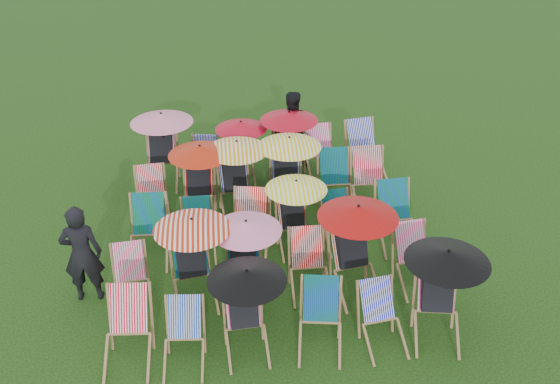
{
  "coord_description": "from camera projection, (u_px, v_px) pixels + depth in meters",
  "views": [
    {
      "loc": [
        -0.68,
        -8.23,
        6.03
      ],
      "look_at": [
        0.18,
        0.31,
        0.9
      ],
      "focal_mm": 40.0,
      "sensor_mm": 36.0,
      "label": 1
    }
  ],
  "objects": [
    {
      "name": "deckchair_27",
      "position": [
        286.0,
        144.0,
        11.95
      ],
      "size": [
        1.1,
        1.17,
        1.31
      ],
      "rotation": [
        0.0,
        0.0,
        -0.17
      ],
      "color": "olive",
      "rests_on": "ground"
    },
    {
      "name": "deckchair_3",
      "position": [
        321.0,
        321.0,
        8.09
      ],
      "size": [
        0.71,
        0.89,
        0.88
      ],
      "rotation": [
        0.0,
        0.0,
        -0.16
      ],
      "color": "olive",
      "rests_on": "ground"
    },
    {
      "name": "deckchair_5",
      "position": [
        440.0,
        293.0,
        8.17
      ],
      "size": [
        1.11,
        1.18,
        1.32
      ],
      "rotation": [
        0.0,
        0.0,
        -0.16
      ],
      "color": "olive",
      "rests_on": "ground"
    },
    {
      "name": "person_left",
      "position": [
        82.0,
        254.0,
        8.77
      ],
      "size": [
        0.58,
        0.4,
        1.56
      ],
      "primitive_type": "imported",
      "rotation": [
        0.0,
        0.0,
        3.18
      ],
      "color": "black",
      "rests_on": "ground"
    },
    {
      "name": "deckchair_18",
      "position": [
        152.0,
        196.0,
        10.78
      ],
      "size": [
        0.66,
        0.86,
        0.87
      ],
      "rotation": [
        0.0,
        0.0,
        0.11
      ],
      "color": "olive",
      "rests_on": "ground"
    },
    {
      "name": "deckchair_19",
      "position": [
        199.0,
        180.0,
        10.76
      ],
      "size": [
        1.09,
        1.14,
        1.3
      ],
      "rotation": [
        0.0,
        0.0,
        -0.05
      ],
      "color": "olive",
      "rests_on": "ground"
    },
    {
      "name": "deckchair_25",
      "position": [
        202.0,
        163.0,
        11.84
      ],
      "size": [
        0.71,
        0.88,
        0.85
      ],
      "rotation": [
        0.0,
        0.0,
        -0.21
      ],
      "color": "olive",
      "rests_on": "ground"
    },
    {
      "name": "deckchair_12",
      "position": [
        148.0,
        233.0,
        9.75
      ],
      "size": [
        0.65,
        0.9,
        0.96
      ],
      "rotation": [
        0.0,
        0.0,
        -0.02
      ],
      "color": "olive",
      "rests_on": "ground"
    },
    {
      "name": "deckchair_6",
      "position": [
        131.0,
        279.0,
        8.87
      ],
      "size": [
        0.62,
        0.81,
        0.82
      ],
      "rotation": [
        0.0,
        0.0,
        0.12
      ],
      "color": "olive",
      "rests_on": "ground"
    },
    {
      "name": "deckchair_10",
      "position": [
        356.0,
        249.0,
        8.97
      ],
      "size": [
        1.16,
        1.26,
        1.38
      ],
      "rotation": [
        0.0,
        0.0,
        0.2
      ],
      "color": "olive",
      "rests_on": "ground"
    },
    {
      "name": "deckchair_9",
      "position": [
        309.0,
        266.0,
        9.08
      ],
      "size": [
        0.6,
        0.83,
        0.89
      ],
      "rotation": [
        0.0,
        0.0,
        0.01
      ],
      "color": "olive",
      "rests_on": "ground"
    },
    {
      "name": "deckchair_23",
      "position": [
        370.0,
        182.0,
        11.09
      ],
      "size": [
        0.66,
        0.92,
        1.0
      ],
      "rotation": [
        0.0,
        0.0,
        -0.0
      ],
      "color": "olive",
      "rests_on": "ground"
    },
    {
      "name": "deckchair_4",
      "position": [
        383.0,
        320.0,
        8.15
      ],
      "size": [
        0.66,
        0.83,
        0.83
      ],
      "rotation": [
        0.0,
        0.0,
        0.16
      ],
      "color": "olive",
      "rests_on": "ground"
    },
    {
      "name": "deckchair_16",
      "position": [
        339.0,
        222.0,
        10.13
      ],
      "size": [
        0.65,
        0.83,
        0.83
      ],
      "rotation": [
        0.0,
        0.0,
        0.15
      ],
      "color": "olive",
      "rests_on": "ground"
    },
    {
      "name": "deckchair_20",
      "position": [
        236.0,
        176.0,
        10.87
      ],
      "size": [
        1.1,
        1.18,
        1.31
      ],
      "rotation": [
        0.0,
        0.0,
        0.12
      ],
      "color": "olive",
      "rests_on": "ground"
    },
    {
      "name": "deckchair_21",
      "position": [
        287.0,
        172.0,
        10.97
      ],
      "size": [
        1.12,
        1.18,
        1.33
      ],
      "rotation": [
        0.0,
        0.0,
        -0.11
      ],
      "color": "olive",
      "rests_on": "ground"
    },
    {
      "name": "deckchair_26",
      "position": [
        240.0,
        150.0,
        11.89
      ],
      "size": [
        0.98,
        1.04,
        1.17
      ],
      "rotation": [
        0.0,
        0.0,
        0.08
      ],
      "color": "olive",
      "rests_on": "ground"
    },
    {
      "name": "deckchair_2",
      "position": [
        246.0,
        310.0,
        7.97
      ],
      "size": [
        1.02,
        1.08,
        1.21
      ],
      "rotation": [
        0.0,
        0.0,
        0.08
      ],
      "color": "olive",
      "rests_on": "ground"
    },
    {
      "name": "deckchair_28",
      "position": [
        322.0,
        154.0,
        12.06
      ],
      "size": [
        0.72,
        0.93,
        0.94
      ],
      "rotation": [
        0.0,
        0.0,
        0.12
      ],
      "color": "olive",
      "rests_on": "ground"
    },
    {
      "name": "ground",
      "position": [
        271.0,
        249.0,
        10.18
      ],
      "size": [
        100.0,
        100.0,
        0.0
      ],
      "primitive_type": "plane",
      "color": "black",
      "rests_on": "ground"
    },
    {
      "name": "deckchair_7",
      "position": [
        193.0,
        259.0,
        8.82
      ],
      "size": [
        1.09,
        1.19,
        1.3
      ],
      "rotation": [
        0.0,
        0.0,
        0.17
      ],
      "color": "olive",
      "rests_on": "ground"
    },
    {
      "name": "deckchair_13",
      "position": [
        198.0,
        231.0,
        9.91
      ],
      "size": [
        0.58,
        0.79,
        0.84
      ],
      "rotation": [
        0.0,
        0.0,
        0.03
      ],
      "color": "olive",
      "rests_on": "ground"
    },
    {
      "name": "person_rear",
      "position": [
        291.0,
        129.0,
        12.29
      ],
      "size": [
        0.83,
        0.69,
        1.58
      ],
      "primitive_type": "imported",
      "rotation": [
        0.0,
        0.0,
        3.26
      ],
      "color": "black",
      "rests_on": "ground"
    },
    {
      "name": "deckchair_17",
      "position": [
        397.0,
        218.0,
        10.1
      ],
      "size": [
        0.7,
        0.94,
        0.98
      ],
      "rotation": [
        0.0,
        0.0,
        0.06
      ],
      "color": "olive",
      "rests_on": "ground"
    },
    {
      "name": "deckchair_0",
      "position": [
        127.0,
        332.0,
        7.88
      ],
      "size": [
        0.67,
        0.89,
        0.93
      ],
      "rotation": [
        0.0,
        0.0,
        -0.06
      ],
      "color": "olive",
      "rests_on": "ground"
    },
    {
      "name": "deckchair_15",
      "position": [
        295.0,
        214.0,
        9.96
      ],
      "size": [
        0.99,
        1.05,
        1.18
      ],
      "rotation": [
        0.0,
        0.0,
        0.09
      ],
      "color": "olive",
      "rests_on": "ground"
    },
    {
      "name": "deckchair_29",
      "position": [
        366.0,
        151.0,
        12.13
      ],
      "size": [
        0.81,
        1.02,
        1.0
      ],
      "rotation": [
        0.0,
        0.0,
        0.18
      ],
      "color": "olive",
      "rests_on": "ground"
    },
    {
      "name": "deckchair_1",
      "position": [
        184.0,
        338.0,
        7.87
      ],
      "size": [
        0.59,
        0.79,
        0.81
      ],
      "rotation": [
        0.0,
        0.0,
        -0.07
      ],
      "color": "olive",
      "rests_on": "ground"
    },
    {
      "name": "deckchair_24",
      "position": [
        161.0,
        148.0,
        11.73
      ],
      "size": [
        1.17,
        1.22,
        1.38
      ],
      "rotation": [
        0.0,
        0.0,
        -0.04
      ],
      "color": "olive",
      "rests_on": "ground"
    },
    {
      "name": "deckchair_8",
      "position": [
        244.0,
        258.0,
        8.92
      ],
      "size": [
        1.02,
        1.07,
        1.21
      ],
      "rotation": [
        0.0,
        0.0,
        -0.06
      ],
      "color": "olive",
      "rests_on": "ground"
    },
    {
      "name": "deckchair_22",
      "position": [
        336.0,
        182.0,
        11.11
      ],
      "size": [
        0.64,
        0.9,
        0.96
      ],
      "rotation": [
        0.0,
        0.0,
        -0.01
      ],
      "color": "olive",
      "rests_on": "ground"
    },
    {
      "name": "deckchair_14",
      "position": [
        250.0,
        226.0,
        9.92
      ],
      "size": [
        0.77,
        0.97,
        0.95
      ],
      "rotation": [
        0.0,
        0.0,
        -0.17
      ],
      "color": "olive",
      "rests_on": "ground"
    },
    {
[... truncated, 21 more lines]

